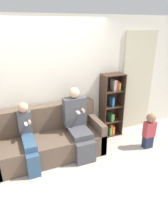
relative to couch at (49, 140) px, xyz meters
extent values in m
plane|color=#BCB2A8|center=(0.10, -0.52, -0.32)|extent=(14.00, 14.00, 0.00)
cube|color=silver|center=(0.10, 0.43, 0.96)|extent=(10.00, 0.06, 2.55)
cube|color=beige|center=(2.23, 0.38, 0.82)|extent=(0.81, 0.04, 2.26)
cube|color=brown|center=(0.00, -0.15, -0.10)|extent=(2.04, 0.63, 0.43)
cube|color=brown|center=(0.00, 0.26, 0.15)|extent=(2.04, 0.19, 0.93)
cube|color=brown|center=(0.96, -0.15, 0.00)|extent=(0.12, 0.63, 0.63)
cube|color=#47474C|center=(0.55, -0.52, -0.10)|extent=(0.37, 0.12, 0.43)
cube|color=#47474C|center=(0.55, -0.26, 0.16)|extent=(0.37, 0.41, 0.11)
cube|color=#4C4C51|center=(0.55, 0.04, 0.50)|extent=(0.44, 0.20, 0.56)
sphere|color=beige|center=(0.55, 0.04, 0.88)|extent=(0.20, 0.20, 0.20)
cylinder|color=beige|center=(0.67, -0.10, 0.56)|extent=(0.05, 0.10, 0.05)
cube|color=white|center=(0.55, -0.15, 0.56)|extent=(0.05, 0.12, 0.02)
cube|color=#335170|center=(-0.39, -0.52, -0.10)|extent=(0.21, 0.12, 0.43)
cube|color=#335170|center=(-0.39, -0.22, 0.16)|extent=(0.21, 0.50, 0.11)
cube|color=#4C4C51|center=(-0.39, 0.09, 0.42)|extent=(0.24, 0.11, 0.41)
sphere|color=tan|center=(-0.39, 0.09, 0.72)|extent=(0.19, 0.19, 0.19)
cylinder|color=tan|center=(-0.33, -0.02, 0.47)|extent=(0.05, 0.10, 0.05)
cube|color=white|center=(-0.39, -0.07, 0.47)|extent=(0.05, 0.12, 0.02)
cube|color=#232842|center=(1.95, -0.54, -0.18)|extent=(0.19, 0.14, 0.26)
cube|color=#B73D42|center=(1.95, -0.54, 0.11)|extent=(0.23, 0.14, 0.32)
sphere|color=#8C664C|center=(1.95, -0.54, 0.36)|extent=(0.18, 0.18, 0.18)
cube|color=#3D281E|center=(1.27, 0.23, 0.40)|extent=(0.02, 0.31, 1.43)
cube|color=#3D281E|center=(1.72, 0.23, 0.40)|extent=(0.02, 0.31, 1.43)
cube|color=#3D281E|center=(1.49, 0.38, 0.40)|extent=(0.47, 0.02, 1.43)
cube|color=#3D281E|center=(1.49, 0.23, -0.31)|extent=(0.43, 0.28, 0.02)
cube|color=#3D281E|center=(1.49, 0.23, 0.05)|extent=(0.43, 0.28, 0.02)
cube|color=#3D281E|center=(1.49, 0.23, 0.40)|extent=(0.43, 0.28, 0.02)
cube|color=#3D281E|center=(1.49, 0.23, 0.75)|extent=(0.43, 0.28, 0.02)
cube|color=#3D281E|center=(1.49, 0.23, 1.10)|extent=(0.43, 0.28, 0.02)
cube|color=orange|center=(1.47, 0.23, -0.17)|extent=(0.04, 0.22, 0.26)
cube|color=orange|center=(1.54, 0.23, -0.19)|extent=(0.05, 0.21, 0.21)
cube|color=orange|center=(1.53, 0.23, 0.13)|extent=(0.03, 0.16, 0.15)
cube|color=teal|center=(1.49, 0.23, 0.51)|extent=(0.05, 0.18, 0.21)
cube|color=beige|center=(1.52, 0.23, 0.88)|extent=(0.07, 0.17, 0.23)
cube|color=gold|center=(1.62, 0.23, 0.84)|extent=(0.04, 0.18, 0.17)
cube|color=#429956|center=(1.48, 0.23, 0.14)|extent=(0.06, 0.21, 0.18)
cube|color=#429956|center=(1.44, 0.23, -0.20)|extent=(0.03, 0.22, 0.20)
cube|color=#C63838|center=(1.56, 0.23, 0.87)|extent=(0.05, 0.19, 0.21)
camera|label=1|loc=(-0.65, -3.32, 2.05)|focal=32.00mm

